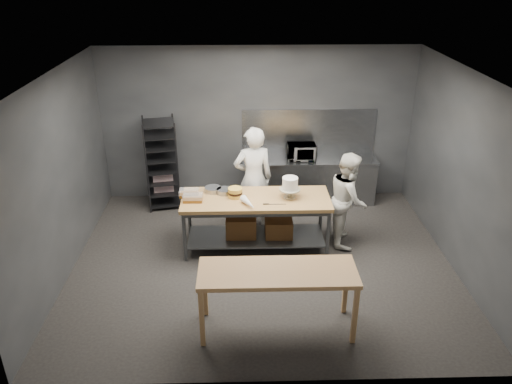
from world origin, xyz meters
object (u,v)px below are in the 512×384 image
near_counter (278,276)px  layer_cake (235,193)px  work_table (256,217)px  chef_right (348,199)px  microwave (301,152)px  frosted_cake_stand (290,185)px  chef_behind (253,179)px  speed_rack (162,164)px

near_counter → layer_cake: layer_cake is taller
work_table → chef_right: size_ratio=1.49×
work_table → chef_right: bearing=5.2°
microwave → frosted_cake_stand: 1.76m
microwave → frosted_cake_stand: size_ratio=1.55×
layer_cake → near_counter: bearing=-75.2°
microwave → near_counter: bearing=-100.7°
chef_right → microwave: 1.70m
chef_behind → microwave: chef_behind is taller
work_table → near_counter: 2.07m
speed_rack → frosted_cake_stand: 2.84m
near_counter → speed_rack: bearing=118.2°
frosted_cake_stand → layer_cake: frosted_cake_stand is taller
work_table → frosted_cake_stand: 0.78m
chef_behind → work_table: bearing=82.5°
work_table → frosted_cake_stand: frosted_cake_stand is taller
near_counter → chef_behind: size_ratio=1.06×
frosted_cake_stand → layer_cake: (-0.88, 0.04, -0.14)m
near_counter → speed_rack: size_ratio=1.14×
frosted_cake_stand → microwave: bearing=77.7°
speed_rack → chef_right: (3.30, -1.49, -0.05)m
speed_rack → frosted_cake_stand: (2.30, -1.64, 0.29)m
work_table → microwave: 2.00m
chef_right → frosted_cake_stand: size_ratio=4.59×
work_table → frosted_cake_stand: bearing=-1.3°
chef_behind → microwave: bearing=-143.6°
chef_behind → chef_right: bearing=150.0°
chef_right → near_counter: bearing=155.4°
near_counter → speed_rack: speed_rack is taller
speed_rack → near_counter: bearing=-61.8°
work_table → frosted_cake_stand: (0.54, -0.01, 0.57)m
frosted_cake_stand → chef_right: bearing=8.7°
microwave → chef_right: bearing=-68.5°
frosted_cake_stand → speed_rack: bearing=144.6°
speed_rack → work_table: bearing=-42.7°
work_table → speed_rack: size_ratio=1.37×
work_table → layer_cake: size_ratio=10.40×
work_table → speed_rack: (-1.76, 1.63, 0.28)m
chef_behind → layer_cake: bearing=55.3°
near_counter → chef_right: chef_right is taller
chef_right → layer_cake: size_ratio=6.98×
near_counter → frosted_cake_stand: size_ratio=5.71×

